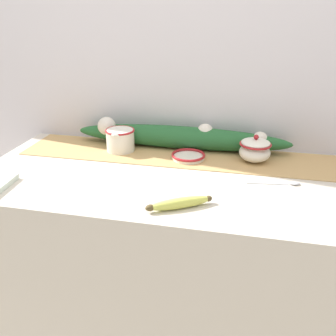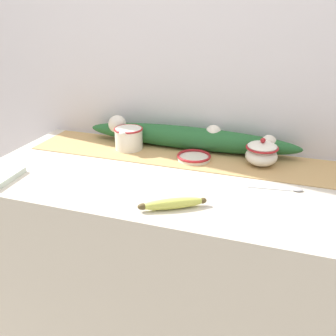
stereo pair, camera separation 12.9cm
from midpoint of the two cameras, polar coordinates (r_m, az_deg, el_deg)
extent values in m
cube|color=beige|center=(1.60, -2.62, -16.10)|extent=(1.39, 0.67, 0.91)
cube|color=silver|center=(1.60, 0.20, 13.56)|extent=(2.19, 0.04, 2.40)
cube|color=tan|center=(1.53, -1.08, 1.94)|extent=(1.28, 0.26, 0.00)
cylinder|color=white|center=(1.58, -9.60, 4.18)|extent=(0.12, 0.12, 0.09)
torus|color=#A31E23|center=(1.57, -9.71, 5.63)|extent=(0.12, 0.12, 0.01)
torus|color=white|center=(1.64, -8.76, 5.20)|extent=(0.05, 0.01, 0.05)
ellipsoid|color=white|center=(1.52, -10.43, 4.90)|extent=(0.03, 0.03, 0.02)
ellipsoid|color=white|center=(1.48, 10.67, 2.31)|extent=(0.12, 0.12, 0.07)
torus|color=#A31E23|center=(1.47, 10.77, 3.55)|extent=(0.12, 0.12, 0.01)
ellipsoid|color=white|center=(1.46, 10.78, 3.77)|extent=(0.11, 0.11, 0.03)
sphere|color=#A31E23|center=(1.46, 10.85, 4.61)|extent=(0.02, 0.02, 0.02)
cylinder|color=white|center=(1.49, 0.64, 1.60)|extent=(0.13, 0.13, 0.01)
torus|color=#A31E23|center=(1.48, 0.64, 1.96)|extent=(0.14, 0.14, 0.01)
ellipsoid|color=#CCD156|center=(1.13, -1.43, -5.46)|extent=(0.19, 0.13, 0.03)
ellipsoid|color=brown|center=(1.11, -6.06, -6.14)|extent=(0.04, 0.03, 0.02)
ellipsoid|color=brown|center=(1.16, 3.02, -4.76)|extent=(0.03, 0.03, 0.02)
cube|color=#B7B7BC|center=(1.32, 12.27, -2.34)|extent=(0.14, 0.02, 0.00)
ellipsoid|color=#B7B7BC|center=(1.33, 16.12, -2.31)|extent=(0.04, 0.03, 0.01)
ellipsoid|color=#235B2D|center=(1.59, -0.40, 4.66)|extent=(0.92, 0.10, 0.09)
sphere|color=silver|center=(1.66, -11.54, 6.26)|extent=(0.08, 0.08, 0.08)
sphere|color=silver|center=(1.60, -3.84, 5.33)|extent=(0.05, 0.05, 0.05)
sphere|color=silver|center=(1.57, 3.33, 5.48)|extent=(0.07, 0.07, 0.07)
sphere|color=silver|center=(1.54, 11.54, 4.28)|extent=(0.06, 0.06, 0.06)
camera|label=1|loc=(0.06, -92.86, -1.26)|focal=40.00mm
camera|label=2|loc=(0.06, 87.14, 1.26)|focal=40.00mm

